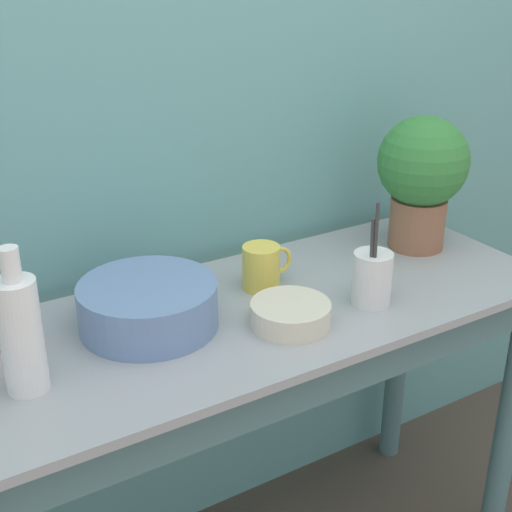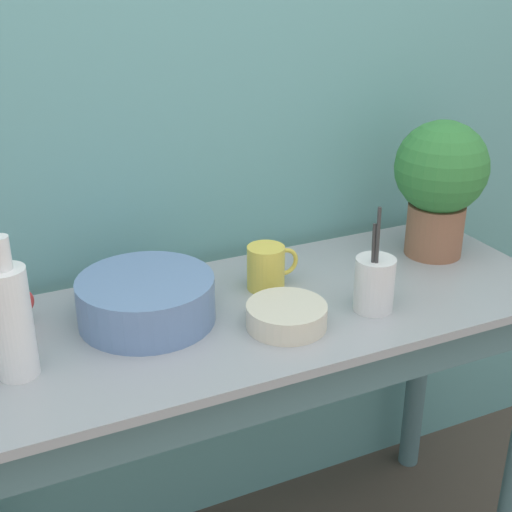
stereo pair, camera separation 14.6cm
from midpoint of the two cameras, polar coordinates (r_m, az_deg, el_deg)
wall_back at (r=1.65m, az=-8.45°, el=12.91°), size 6.00×0.05×2.40m
counter_table at (r=1.59m, az=-2.25°, el=-10.05°), size 1.36×0.52×0.80m
potted_plant at (r=1.77m, az=10.85°, el=6.49°), size 0.22×0.22×0.33m
bowl_wash_large at (r=1.45m, az=-11.49°, el=-3.97°), size 0.28×0.28×0.09m
bottle_tall at (r=1.29m, az=-21.45°, el=-5.82°), size 0.07×0.07×0.27m
mug_yellow at (r=1.58m, az=-2.15°, el=-0.93°), size 0.12×0.08×0.10m
bowl_small_cream at (r=1.44m, az=-0.13°, el=-4.74°), size 0.16×0.16×0.05m
utensil_cup at (r=1.51m, az=6.56°, el=-1.82°), size 0.08×0.08×0.24m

